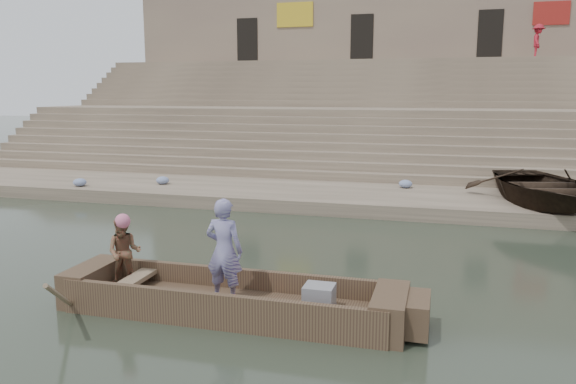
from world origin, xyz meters
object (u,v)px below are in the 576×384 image
at_px(rowing_man, 124,252).
at_px(pedestrian, 538,41).
at_px(main_rowboat, 230,307).
at_px(beached_rowboat, 542,186).
at_px(standing_man, 224,250).
at_px(television, 318,298).

height_order(rowing_man, pedestrian, pedestrian).
relative_size(main_rowboat, beached_rowboat, 1.03).
bearing_deg(pedestrian, beached_rowboat, -177.09).
bearing_deg(rowing_man, beached_rowboat, 30.37).
bearing_deg(pedestrian, standing_man, 171.58).
bearing_deg(standing_man, main_rowboat, -148.43).
bearing_deg(rowing_man, standing_man, -24.10).
distance_m(rowing_man, pedestrian, 26.30).
bearing_deg(main_rowboat, beached_rowboat, 56.75).
height_order(rowing_man, television, rowing_man).
height_order(main_rowboat, standing_man, standing_man).
relative_size(rowing_man, pedestrian, 0.70).
bearing_deg(beached_rowboat, main_rowboat, -135.97).
bearing_deg(pedestrian, main_rowboat, 171.71).
height_order(standing_man, television, standing_man).
relative_size(rowing_man, beached_rowboat, 0.25).
height_order(television, beached_rowboat, beached_rowboat).
bearing_deg(television, rowing_man, 177.12).
xyz_separation_m(standing_man, rowing_man, (-1.93, 0.21, -0.24)).
bearing_deg(beached_rowboat, rowing_man, -144.50).
bearing_deg(rowing_man, main_rowboat, -22.81).
xyz_separation_m(standing_man, television, (1.53, 0.04, -0.64)).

